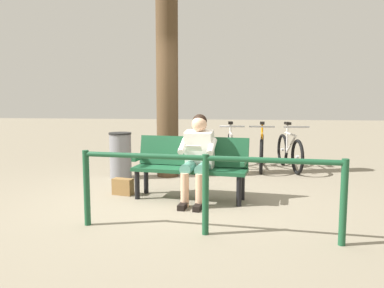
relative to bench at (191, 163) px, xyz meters
name	(u,v)px	position (x,y,z in m)	size (l,w,h in m)	color
ground_plane	(168,201)	(0.30, 0.22, -0.51)	(40.00, 40.00, 0.00)	gray
bench	(191,163)	(0.00, 0.00, 0.00)	(1.65, 0.70, 0.87)	#194C2D
person_reading	(198,154)	(-0.11, 0.18, 0.16)	(0.53, 0.80, 1.20)	white
handbag	(123,187)	(1.02, -0.06, -0.39)	(0.30, 0.14, 0.24)	olive
tree_trunk	(167,73)	(0.60, -1.49, 1.35)	(0.39, 0.39, 3.72)	#4C3823
litter_bin	(121,155)	(1.41, -1.22, -0.10)	(0.40, 0.40, 0.81)	slate
bicycle_blue	(289,152)	(-1.69, -2.40, -0.15)	(0.48, 1.67, 0.94)	black
bicycle_black	(262,151)	(-1.14, -2.42, -0.15)	(0.48, 1.68, 0.94)	black
bicycle_orange	(231,150)	(-0.52, -2.42, -0.15)	(0.48, 1.68, 0.94)	black
railing_fence	(206,180)	(-0.32, 1.45, 0.07)	(2.75, 0.36, 0.85)	#194C2D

